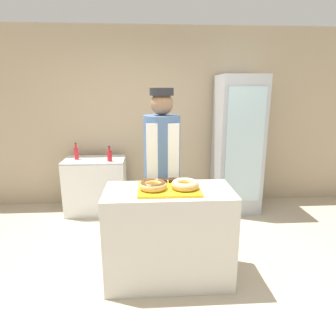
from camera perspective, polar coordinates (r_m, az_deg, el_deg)
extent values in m
plane|color=#B7A88E|center=(3.14, 0.13, -19.98)|extent=(14.00, 14.00, 0.00)
cube|color=tan|center=(4.73, -1.63, 9.38)|extent=(8.00, 0.06, 2.70)
cube|color=beige|center=(2.91, 0.13, -12.64)|extent=(1.18, 0.60, 0.90)
cube|color=yellow|center=(2.73, 0.14, -3.95)|extent=(0.56, 0.45, 0.02)
torus|color=tan|center=(2.67, -2.88, -3.36)|extent=(0.25, 0.25, 0.07)
torus|color=brown|center=(2.66, -2.88, -2.98)|extent=(0.23, 0.23, 0.04)
torus|color=tan|center=(2.69, 3.25, -3.23)|extent=(0.25, 0.25, 0.07)
torus|color=beige|center=(2.68, 3.26, -2.85)|extent=(0.23, 0.23, 0.04)
cube|color=black|center=(2.87, -1.10, -2.40)|extent=(0.08, 0.08, 0.03)
cube|color=black|center=(2.88, 0.93, -2.36)|extent=(0.08, 0.08, 0.03)
cylinder|color=#4C4C51|center=(3.44, -1.09, -8.40)|extent=(0.28, 0.28, 0.87)
cylinder|color=#4C6B99|center=(3.22, -1.16, 4.19)|extent=(0.39, 0.39, 0.65)
cube|color=white|center=(3.15, -0.97, -4.03)|extent=(0.33, 0.02, 1.37)
sphere|color=#936B4C|center=(3.17, -1.20, 12.13)|extent=(0.24, 0.24, 0.24)
cylinder|color=#232328|center=(3.17, -1.21, 14.32)|extent=(0.25, 0.25, 0.08)
cube|color=#ADB2B7|center=(4.58, 13.03, 4.36)|extent=(0.63, 0.67, 1.99)
cube|color=silver|center=(4.25, 14.36, 4.04)|extent=(0.52, 0.02, 1.59)
cube|color=white|center=(4.60, -13.55, -3.23)|extent=(0.87, 0.56, 0.81)
cube|color=gray|center=(4.50, -13.84, 1.43)|extent=(0.87, 0.56, 0.01)
cylinder|color=red|center=(4.52, -17.06, 2.62)|extent=(0.06, 0.06, 0.17)
cylinder|color=red|center=(4.50, -17.17, 4.07)|extent=(0.03, 0.03, 0.07)
cylinder|color=black|center=(4.49, -17.21, 4.55)|extent=(0.03, 0.03, 0.01)
cylinder|color=red|center=(4.30, -11.07, 2.25)|extent=(0.07, 0.07, 0.15)
cylinder|color=red|center=(4.28, -11.14, 3.58)|extent=(0.03, 0.03, 0.06)
cylinder|color=black|center=(4.27, -11.16, 4.04)|extent=(0.03, 0.03, 0.01)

